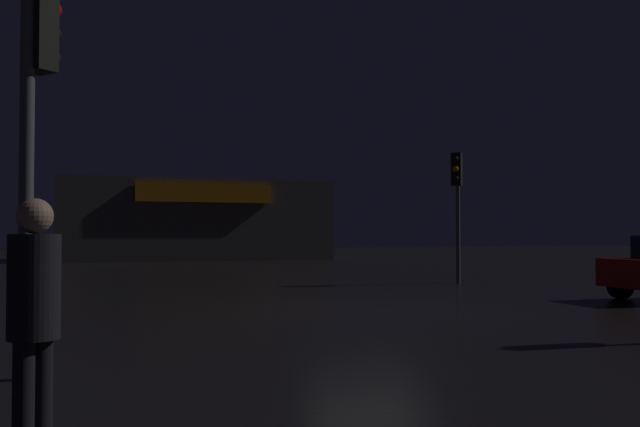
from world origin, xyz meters
TOP-DOWN VIEW (x-y plane):
  - ground_plane at (0.00, 0.00)m, footprint 120.00×120.00m
  - store_building at (1.37, 30.00)m, footprint 15.75×8.26m
  - traffic_signal_main at (5.79, 6.07)m, footprint 0.42×0.42m
  - traffic_signal_opposite at (-6.25, -5.02)m, footprint 0.43×0.41m
  - pedestrian at (-6.10, -8.32)m, footprint 0.48×0.48m

SIDE VIEW (x-z plane):
  - ground_plane at x=0.00m, z-range 0.00..0.00m
  - pedestrian at x=-6.10m, z-range 0.16..1.99m
  - store_building at x=1.37m, z-range 0.00..4.71m
  - traffic_signal_opposite at x=-6.25m, z-range 0.83..5.16m
  - traffic_signal_main at x=5.79m, z-range 0.96..5.11m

